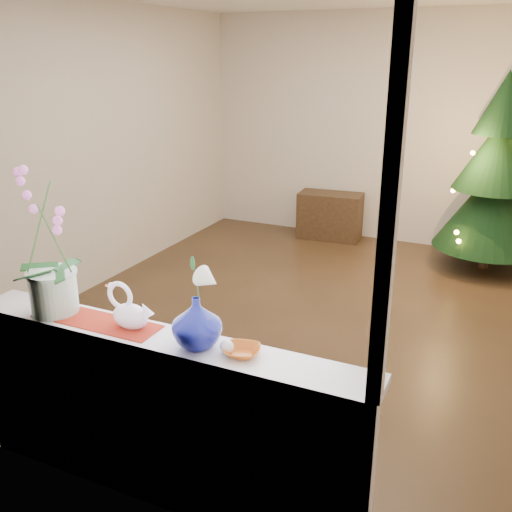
{
  "coord_description": "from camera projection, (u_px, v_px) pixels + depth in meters",
  "views": [
    {
      "loc": [
        1.47,
        -4.41,
        2.21
      ],
      "look_at": [
        0.07,
        -1.4,
        1.03
      ],
      "focal_mm": 40.0,
      "sensor_mm": 36.0,
      "label": 1
    }
  ],
  "objects": [
    {
      "name": "wall_front",
      "position": [
        137.0,
        261.0,
        2.51
      ],
      "size": [
        4.5,
        0.1,
        2.7
      ],
      "primitive_type": "cube",
      "color": "beige",
      "rests_on": "ground"
    },
    {
      "name": "amber_dish",
      "position": [
        242.0,
        352.0,
        2.58
      ],
      "size": [
        0.17,
        0.17,
        0.04
      ],
      "primitive_type": "imported",
      "rotation": [
        0.0,
        0.0,
        0.24
      ],
      "color": "#AD4D12",
      "rests_on": "windowsill"
    },
    {
      "name": "window_apron",
      "position": [
        154.0,
        430.0,
        2.84
      ],
      "size": [
        2.2,
        0.08,
        0.88
      ],
      "primitive_type": "cube",
      "color": "white",
      "rests_on": "ground"
    },
    {
      "name": "wall_left",
      "position": [
        101.0,
        148.0,
        5.54
      ],
      "size": [
        0.1,
        5.0,
        2.7
      ],
      "primitive_type": "cube",
      "color": "beige",
      "rests_on": "ground"
    },
    {
      "name": "paperweight",
      "position": [
        227.0,
        347.0,
        2.59
      ],
      "size": [
        0.09,
        0.09,
        0.07
      ],
      "primitive_type": "sphere",
      "rotation": [
        0.0,
        0.0,
        -0.37
      ],
      "color": "silver",
      "rests_on": "windowsill"
    },
    {
      "name": "window_frame",
      "position": [
        135.0,
        181.0,
        2.41
      ],
      "size": [
        2.22,
        0.06,
        1.6
      ],
      "primitive_type": null,
      "color": "white",
      "rests_on": "windowsill"
    },
    {
      "name": "side_table",
      "position": [
        330.0,
        216.0,
        7.16
      ],
      "size": [
        0.8,
        0.45,
        0.58
      ],
      "primitive_type": "cube",
      "rotation": [
        0.0,
        0.0,
        0.08
      ],
      "color": "black",
      "rests_on": "ground"
    },
    {
      "name": "xmas_tree",
      "position": [
        496.0,
        174.0,
        5.91
      ],
      "size": [
        1.45,
        1.45,
        2.07
      ],
      "primitive_type": null,
      "rotation": [
        0.0,
        0.0,
        -0.34
      ],
      "color": "black",
      "rests_on": "ground"
    },
    {
      "name": "wall_back",
      "position": [
        389.0,
        131.0,
        6.78
      ],
      "size": [
        4.5,
        0.1,
        2.7
      ],
      "primitive_type": "cube",
      "color": "beige",
      "rests_on": "ground"
    },
    {
      "name": "blue_vase",
      "position": [
        197.0,
        319.0,
        2.62
      ],
      "size": [
        0.3,
        0.3,
        0.28
      ],
      "primitive_type": "imported",
      "rotation": [
        0.0,
        0.0,
        -0.11
      ],
      "color": "#0A0F5F",
      "rests_on": "windowsill"
    },
    {
      "name": "runner",
      "position": [
        97.0,
        321.0,
        2.91
      ],
      "size": [
        0.7,
        0.2,
        0.01
      ],
      "primitive_type": "cube",
      "color": "maroon",
      "rests_on": "windowsill"
    },
    {
      "name": "windowsill",
      "position": [
        159.0,
        340.0,
        2.77
      ],
      "size": [
        2.2,
        0.26,
        0.04
      ],
      "primitive_type": "cube",
      "color": "white",
      "rests_on": "window_apron"
    },
    {
      "name": "swan",
      "position": [
        130.0,
        307.0,
        2.81
      ],
      "size": [
        0.29,
        0.21,
        0.22
      ],
      "primitive_type": null,
      "rotation": [
        0.0,
        0.0,
        0.36
      ],
      "color": "white",
      "rests_on": "windowsill"
    },
    {
      "name": "ground",
      "position": [
        315.0,
        316.0,
        5.09
      ],
      "size": [
        5.0,
        5.0,
        0.0
      ],
      "primitive_type": "plane",
      "color": "#362516",
      "rests_on": "ground"
    },
    {
      "name": "lily",
      "position": [
        195.0,
        269.0,
        2.54
      ],
      "size": [
        0.16,
        0.09,
        0.21
      ],
      "primitive_type": null,
      "color": "silver",
      "rests_on": "blue_vase"
    },
    {
      "name": "orchid_pot",
      "position": [
        47.0,
        243.0,
        2.89
      ],
      "size": [
        0.32,
        0.32,
        0.77
      ],
      "primitive_type": null,
      "rotation": [
        0.0,
        0.0,
        0.26
      ],
      "color": "beige",
      "rests_on": "windowsill"
    }
  ]
}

